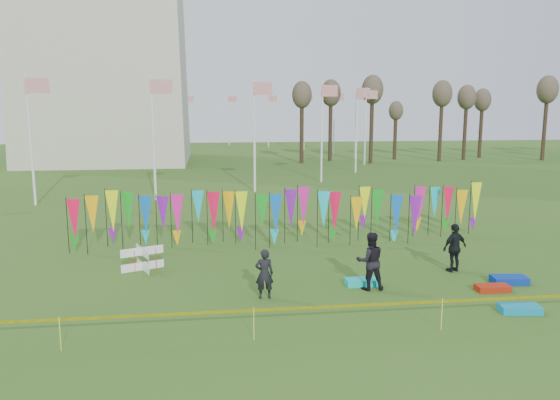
{
  "coord_description": "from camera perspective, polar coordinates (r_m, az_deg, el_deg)",
  "views": [
    {
      "loc": [
        -3.23,
        -15.05,
        6.01
      ],
      "look_at": [
        -0.48,
        6.0,
        2.39
      ],
      "focal_mm": 35.0,
      "sensor_mm": 36.0,
      "label": 1
    }
  ],
  "objects": [
    {
      "name": "ground",
      "position": [
        16.52,
        4.45,
        -11.69
      ],
      "size": [
        160.0,
        160.0,
        0.0
      ],
      "primitive_type": "plane",
      "color": "#2D4F16",
      "rests_on": "ground"
    },
    {
      "name": "flagpole_ring",
      "position": [
        64.0,
        -17.26,
        7.44
      ],
      "size": [
        57.4,
        56.16,
        8.0
      ],
      "color": "silver",
      "rests_on": "ground"
    },
    {
      "name": "banner_row",
      "position": [
        24.09,
        1.08,
        -1.2
      ],
      "size": [
        18.64,
        0.64,
        2.35
      ],
      "color": "black",
      "rests_on": "ground"
    },
    {
      "name": "caution_tape_near",
      "position": [
        14.69,
        4.97,
        -11.22
      ],
      "size": [
        26.0,
        0.02,
        0.9
      ],
      "color": "#DCD404",
      "rests_on": "ground"
    },
    {
      "name": "tree_line",
      "position": [
        68.76,
        23.71,
        9.0
      ],
      "size": [
        53.92,
        1.92,
        7.84
      ],
      "color": "#3A2A1D",
      "rests_on": "ground"
    },
    {
      "name": "box_kite",
      "position": [
        21.0,
        -14.17,
        -5.97
      ],
      "size": [
        0.82,
        0.82,
        0.91
      ],
      "rotation": [
        0.0,
        0.0,
        0.4
      ],
      "color": "red",
      "rests_on": "ground"
    },
    {
      "name": "person_left",
      "position": [
        17.43,
        -1.64,
        -7.71
      ],
      "size": [
        0.59,
        0.44,
        1.61
      ],
      "primitive_type": "imported",
      "rotation": [
        0.0,
        0.0,
        3.12
      ],
      "color": "black",
      "rests_on": "ground"
    },
    {
      "name": "person_mid",
      "position": [
        18.44,
        9.4,
        -6.31
      ],
      "size": [
        0.96,
        0.61,
        1.95
      ],
      "primitive_type": "imported",
      "rotation": [
        0.0,
        0.0,
        3.11
      ],
      "color": "black",
      "rests_on": "ground"
    },
    {
      "name": "person_right",
      "position": [
        21.15,
        17.79,
        -4.77
      ],
      "size": [
        1.2,
        0.92,
        1.81
      ],
      "primitive_type": "imported",
      "rotation": [
        0.0,
        0.0,
        3.48
      ],
      "color": "black",
      "rests_on": "ground"
    },
    {
      "name": "kite_bag_turquoise",
      "position": [
        19.05,
        8.57,
        -8.48
      ],
      "size": [
        1.13,
        0.58,
        0.22
      ],
      "primitive_type": "cube",
      "rotation": [
        0.0,
        0.0,
        0.02
      ],
      "color": "#0DCDC7",
      "rests_on": "ground"
    },
    {
      "name": "kite_bag_blue",
      "position": [
        20.61,
        22.83,
        -7.7
      ],
      "size": [
        1.25,
        0.75,
        0.25
      ],
      "primitive_type": "cube",
      "rotation": [
        0.0,
        0.0,
        -0.11
      ],
      "color": "#0A31A2",
      "rests_on": "ground"
    },
    {
      "name": "kite_bag_red",
      "position": [
        19.59,
        21.33,
        -8.57
      ],
      "size": [
        1.11,
        0.53,
        0.2
      ],
      "primitive_type": "cube",
      "rotation": [
        0.0,
        0.0,
        -0.03
      ],
      "color": "#B2210B",
      "rests_on": "ground"
    },
    {
      "name": "kite_bag_teal",
      "position": [
        17.95,
        23.78,
        -10.37
      ],
      "size": [
        1.24,
        0.73,
        0.22
      ],
      "primitive_type": "cube",
      "rotation": [
        0.0,
        0.0,
        -0.15
      ],
      "color": "#0D8FBE",
      "rests_on": "ground"
    }
  ]
}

